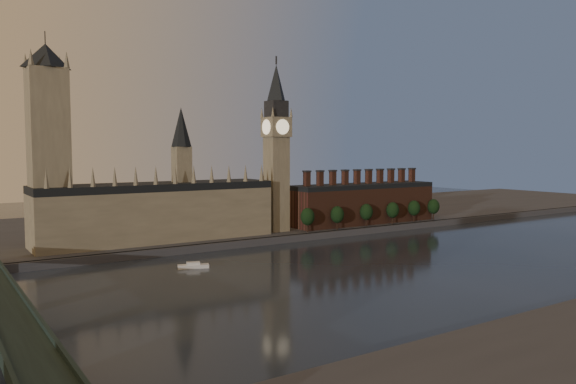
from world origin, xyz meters
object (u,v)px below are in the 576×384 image
object	(u,v)px
big_ben	(276,146)
river_boat	(193,266)
victoria_tower	(48,140)
westminster_bridge	(3,311)

from	to	relation	value
big_ben	river_boat	world-z (taller)	big_ben
big_ben	river_boat	bearing A→B (deg)	-145.16
victoria_tower	river_boat	distance (m)	97.68
big_ben	river_boat	xyz separation A→B (m)	(-80.38, -55.96, -55.75)
big_ben	westminster_bridge	world-z (taller)	big_ben
victoria_tower	westminster_bridge	world-z (taller)	victoria_tower
westminster_bridge	river_boat	world-z (taller)	westminster_bridge
westminster_bridge	river_boat	size ratio (longest dim) A/B	13.63
victoria_tower	big_ben	world-z (taller)	victoria_tower
westminster_bridge	victoria_tower	bearing A→B (deg)	73.44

